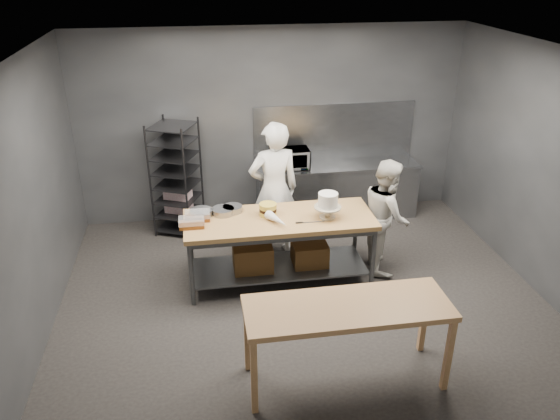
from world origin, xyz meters
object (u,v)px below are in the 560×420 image
object	(u,v)px
chef_right	(386,215)
microwave	(291,158)
layer_cake	(268,210)
chef_behind	(274,190)
speed_rack	(177,179)
near_counter	(347,313)
frosted_cake_stand	(328,202)
work_table	(278,242)

from	to	relation	value
chef_right	microwave	bearing A→B (deg)	39.36
layer_cake	chef_right	bearing A→B (deg)	0.86
chef_behind	microwave	distance (m)	1.09
speed_rack	chef_right	distance (m)	3.17
chef_behind	microwave	bearing A→B (deg)	-121.22
chef_behind	chef_right	xyz separation A→B (m)	(1.42, -0.64, -0.19)
near_counter	frosted_cake_stand	world-z (taller)	frosted_cake_stand
work_table	frosted_cake_stand	xyz separation A→B (m)	(0.61, -0.10, 0.56)
chef_right	microwave	xyz separation A→B (m)	(-0.99, 1.64, 0.27)
near_counter	frosted_cake_stand	distance (m)	1.88
chef_right	layer_cake	size ratio (longest dim) A/B	7.08
frosted_cake_stand	layer_cake	bearing A→B (deg)	165.23
work_table	near_counter	distance (m)	1.99
chef_right	layer_cake	world-z (taller)	chef_right
work_table	microwave	distance (m)	1.88
chef_behind	microwave	world-z (taller)	chef_behind
speed_rack	frosted_cake_stand	xyz separation A→B (m)	(1.90, -1.78, 0.28)
chef_right	frosted_cake_stand	distance (m)	0.96
chef_behind	frosted_cake_stand	size ratio (longest dim) A/B	5.73
work_table	chef_behind	distance (m)	0.86
near_counter	layer_cake	world-z (taller)	layer_cake
frosted_cake_stand	microwave	bearing A→B (deg)	93.82
near_counter	chef_behind	distance (m)	2.71
speed_rack	chef_behind	bearing A→B (deg)	-34.49
chef_behind	layer_cake	size ratio (longest dim) A/B	8.85
speed_rack	layer_cake	bearing A→B (deg)	-53.56
near_counter	speed_rack	world-z (taller)	speed_rack
work_table	microwave	bearing A→B (deg)	74.56
speed_rack	layer_cake	world-z (taller)	speed_rack
work_table	chef_behind	world-z (taller)	chef_behind
near_counter	microwave	distance (m)	3.70
chef_behind	work_table	bearing A→B (deg)	77.47
work_table	layer_cake	size ratio (longest dim) A/B	10.89
speed_rack	layer_cake	size ratio (longest dim) A/B	7.94
speed_rack	frosted_cake_stand	world-z (taller)	speed_rack
speed_rack	frosted_cake_stand	bearing A→B (deg)	-43.10
layer_cake	work_table	bearing A→B (deg)	-37.96
frosted_cake_stand	chef_right	bearing A→B (deg)	14.04
speed_rack	chef_behind	size ratio (longest dim) A/B	0.90
frosted_cake_stand	layer_cake	distance (m)	0.77
microwave	frosted_cake_stand	distance (m)	1.86
work_table	frosted_cake_stand	size ratio (longest dim) A/B	7.06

